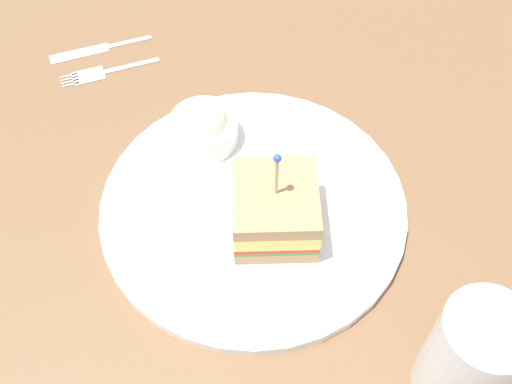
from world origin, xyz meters
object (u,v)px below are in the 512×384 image
Objects in this scene: drink_glass at (471,359)px; knife at (98,49)px; plate at (256,207)px; coleslaw_bowl at (206,127)px; fork at (102,73)px; sandwich_half_center at (278,210)px.

drink_glass is 53.77cm from knife.
plate is 2.49× the size of knife.
drink_glass is at bearing -49.67° from coleslaw_bowl.
plate is 29.88cm from knife.
sandwich_half_center is at bearing -47.83° from fork.
plate reaches higher than fork.
drink_glass reaches higher than plate.
plate is at bearing 133.90° from drink_glass.
fork is (-12.73, 11.01, -2.97)cm from coleslaw_bowl.
sandwich_half_center is 0.97× the size of drink_glass.
sandwich_half_center reaches higher than fork.
knife is (-13.77, 15.01, -2.97)cm from coleslaw_bowl.
knife is (-20.80, 25.81, -3.82)cm from sandwich_half_center.
knife is (-1.04, 4.00, 0.00)cm from fork.
fork is 0.95× the size of knife.
plate reaches higher than knife.
plate is 24.10cm from drink_glass.
plate is 4.71cm from sandwich_half_center.
knife is at bearing 132.53° from coleslaw_bowl.
coleslaw_bowl is (-7.03, 10.79, -0.84)cm from sandwich_half_center.
sandwich_half_center reaches higher than plate.
fork is at bearing 132.73° from plate.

